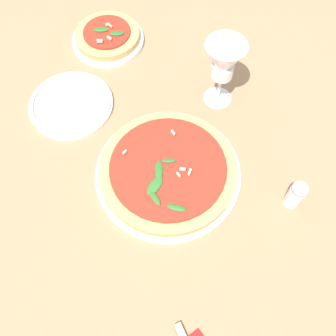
{
  "coord_description": "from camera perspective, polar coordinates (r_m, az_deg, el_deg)",
  "views": [
    {
      "loc": [
        0.3,
        -0.17,
        0.74
      ],
      "look_at": [
        -0.03,
        0.02,
        0.03
      ],
      "focal_mm": 42.0,
      "sensor_mm": 36.0,
      "label": 1
    }
  ],
  "objects": [
    {
      "name": "ground_plane",
      "position": [
        0.81,
        -0.16,
        -3.28
      ],
      "size": [
        6.0,
        6.0,
        0.0
      ],
      "primitive_type": "plane",
      "color": "#9E7A56"
    },
    {
      "name": "pizza_arugula_main",
      "position": [
        0.81,
        -0.0,
        -0.45
      ],
      "size": [
        0.3,
        0.3,
        0.05
      ],
      "color": "white",
      "rests_on": "ground_plane"
    },
    {
      "name": "pizza_personal_side",
      "position": [
        1.06,
        -8.75,
        18.24
      ],
      "size": [
        0.18,
        0.18,
        0.05
      ],
      "color": "white",
      "rests_on": "ground_plane"
    },
    {
      "name": "wine_glass",
      "position": [
        0.86,
        8.05,
        14.78
      ],
      "size": [
        0.09,
        0.09,
        0.17
      ],
      "color": "white",
      "rests_on": "ground_plane"
    },
    {
      "name": "side_plate_white",
      "position": [
        0.95,
        -13.9,
        9.02
      ],
      "size": [
        0.19,
        0.19,
        0.02
      ],
      "color": "white",
      "rests_on": "ground_plane"
    },
    {
      "name": "shaker_pepper",
      "position": [
        0.81,
        17.99,
        -3.81
      ],
      "size": [
        0.03,
        0.03,
        0.07
      ],
      "color": "silver",
      "rests_on": "ground_plane"
    }
  ]
}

